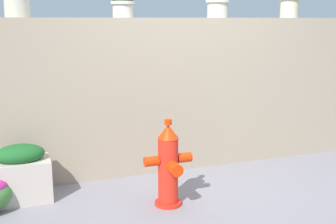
% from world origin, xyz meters
% --- Properties ---
extents(ground_plane, '(24.00, 24.00, 0.00)m').
position_xyz_m(ground_plane, '(0.00, 0.00, 0.00)').
color(ground_plane, gray).
extents(stone_wall, '(5.81, 0.35, 1.67)m').
position_xyz_m(stone_wall, '(0.00, 1.08, 0.84)').
color(stone_wall, gray).
rests_on(stone_wall, ground).
extents(fire_hydrant, '(0.44, 0.36, 0.80)m').
position_xyz_m(fire_hydrant, '(-0.43, 0.06, 0.37)').
color(fire_hydrant, red).
rests_on(fire_hydrant, ground).
extents(planter_box, '(0.53, 0.35, 0.54)m').
position_xyz_m(planter_box, '(-1.67, 0.64, 0.26)').
color(planter_box, '#BBAC9F').
rests_on(planter_box, ground).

